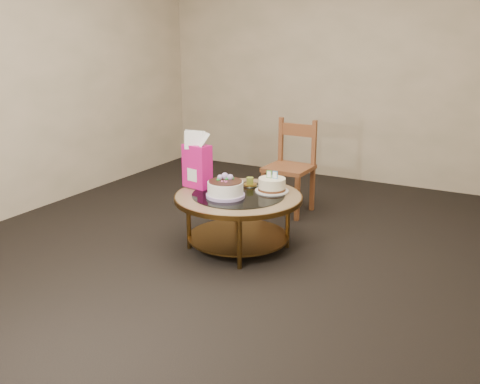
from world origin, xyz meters
The scene contains 8 objects.
ground centered at (0.00, 0.00, 0.00)m, with size 5.00×5.00×0.00m, color black.
room_walls centered at (0.00, 0.00, 1.54)m, with size 4.52×5.02×2.61m.
coffee_table centered at (0.00, 0.00, 0.38)m, with size 1.02×1.02×0.46m.
decorated_cake centered at (-0.05, -0.11, 0.52)m, with size 0.30×0.30×0.18m.
cream_cake centered at (0.20, 0.20, 0.51)m, with size 0.27×0.27×0.17m.
gift_bag centered at (-0.39, 0.02, 0.69)m, with size 0.25×0.20×0.46m.
pillar_candle centered at (-0.02, 0.24, 0.49)m, with size 0.12×0.12×0.09m.
dining_chair centered at (0.00, 1.05, 0.45)m, with size 0.42×0.42×0.89m.
Camera 1 is at (1.95, -3.55, 1.71)m, focal length 40.00 mm.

